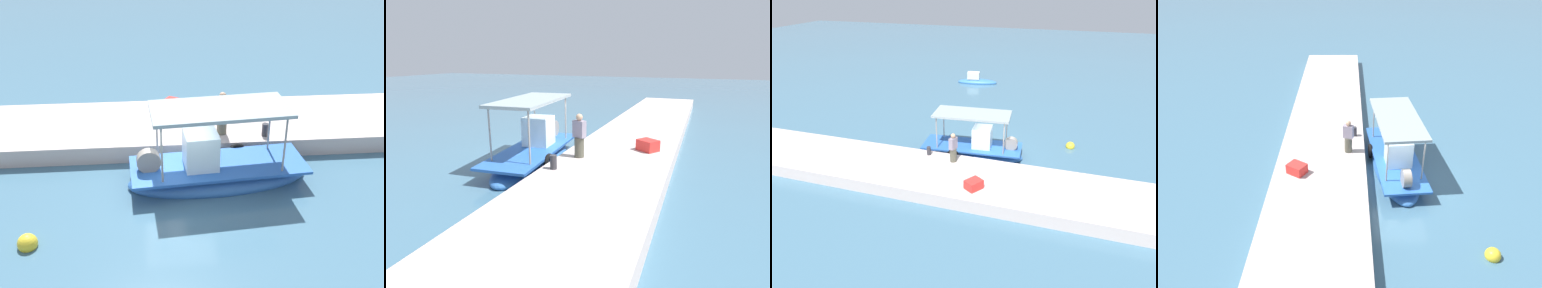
% 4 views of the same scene
% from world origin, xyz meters
% --- Properties ---
extents(ground_plane, '(120.00, 120.00, 0.00)m').
position_xyz_m(ground_plane, '(0.00, 0.00, 0.00)').
color(ground_plane, '#426B83').
extents(dock_quay, '(36.00, 4.24, 0.69)m').
position_xyz_m(dock_quay, '(0.00, -3.78, 0.35)').
color(dock_quay, beige).
rests_on(dock_quay, ground_plane).
extents(main_fishing_boat, '(6.42, 2.60, 3.15)m').
position_xyz_m(main_fishing_boat, '(-1.28, -0.19, 0.47)').
color(main_fishing_boat, '#356EB9').
rests_on(main_fishing_boat, ground_plane).
extents(fisherman_near_bollard, '(0.48, 0.54, 1.70)m').
position_xyz_m(fisherman_near_bollard, '(-1.80, -2.47, 1.46)').
color(fisherman_near_bollard, '#504F40').
rests_on(fisherman_near_bollard, dock_quay).
extents(mooring_bollard, '(0.24, 0.24, 0.50)m').
position_xyz_m(mooring_bollard, '(-3.43, -2.14, 0.94)').
color(mooring_bollard, '#2D2D33').
rests_on(mooring_bollard, dock_quay).
extents(cargo_crate, '(0.95, 1.00, 0.46)m').
position_xyz_m(cargo_crate, '(0.05, -4.80, 0.92)').
color(cargo_crate, red).
rests_on(cargo_crate, dock_quay).
extents(marker_buoy, '(0.58, 0.58, 0.58)m').
position_xyz_m(marker_buoy, '(4.46, 2.73, 0.12)').
color(marker_buoy, yellow).
rests_on(marker_buoy, ground_plane).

